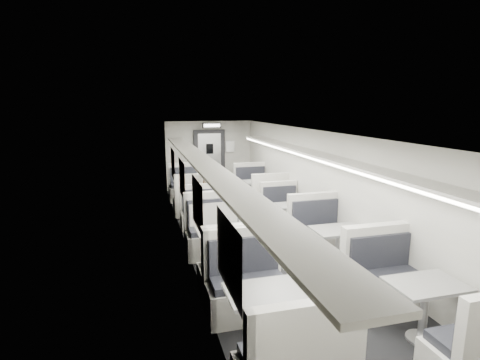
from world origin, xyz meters
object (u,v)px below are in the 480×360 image
booth_left_b (206,222)px  booth_right_a (259,193)px  booth_left_a (190,194)px  booth_right_c (338,249)px  booth_left_c (224,251)px  passenger (211,191)px  vestibule_door (210,160)px  booth_right_b (292,218)px  booth_left_d (266,321)px  booth_right_d (424,311)px  exit_sign (212,125)px

booth_left_b → booth_right_a: bearing=48.7°
booth_left_a → booth_right_c: 5.37m
booth_left_c → passenger: passenger is taller
booth_right_c → vestibule_door: size_ratio=1.07×
booth_right_b → passenger: size_ratio=1.26×
booth_left_d → booth_right_d: (2.00, -0.29, -0.02)m
booth_left_c → booth_left_a: bearing=90.0°
booth_right_b → passenger: (-1.65, 1.40, 0.43)m
booth_left_a → booth_right_b: 3.51m
booth_right_d → passenger: bearing=106.4°
booth_right_a → exit_sign: 2.99m
booth_right_a → booth_right_c: size_ratio=0.96×
booth_left_c → booth_right_c: size_ratio=1.04×
booth_right_c → booth_left_d: bearing=-137.3°
booth_left_c → booth_right_d: booth_left_c is taller
exit_sign → booth_right_c: bearing=-81.5°
booth_right_a → passenger: size_ratio=1.38×
booth_left_b → passenger: passenger is taller
booth_left_d → vestibule_door: bearing=83.7°
booth_left_a → booth_right_d: booth_right_d is taller
booth_right_a → passenger: (-1.65, -1.10, 0.40)m
booth_left_b → booth_left_d: booth_left_d is taller
booth_right_a → booth_right_b: (0.00, -2.50, -0.03)m
booth_left_d → booth_right_a: (2.00, 6.44, -0.03)m
booth_right_b → vestibule_door: 5.21m
booth_right_b → exit_sign: (-1.00, 4.58, 1.93)m
booth_left_c → exit_sign: exit_sign is taller
booth_right_b → vestibule_door: vestibule_door is taller
booth_right_d → vestibule_door: bearing=96.1°
booth_left_b → booth_right_a: 3.03m
booth_left_c → booth_right_d: (2.00, -2.55, -0.02)m
booth_left_d → vestibule_door: vestibule_door is taller
booth_right_b → vestibule_door: size_ratio=0.94×
booth_left_c → booth_left_d: (0.00, -2.26, -0.00)m
exit_sign → booth_left_d: bearing=-96.7°
booth_left_d → booth_right_b: booth_left_d is taller
booth_left_a → exit_sign: bearing=59.5°
booth_left_a → vestibule_door: bearing=65.4°
booth_right_d → booth_left_c: bearing=128.1°
booth_left_a → vestibule_door: (1.00, 2.18, 0.65)m
booth_right_d → booth_left_d: bearing=171.8°
booth_right_b → vestibule_door: (-1.00, 5.07, 0.69)m
booth_left_a → booth_left_c: (0.00, -4.57, 0.03)m
booth_right_b → exit_sign: bearing=102.3°
booth_left_c → vestibule_door: bearing=81.6°
booth_right_a → booth_right_b: size_ratio=1.09×
booth_left_b → booth_left_c: (0.00, -1.90, 0.07)m
booth_left_a → booth_left_d: booth_left_d is taller
booth_right_b → booth_right_c: size_ratio=0.88×
exit_sign → booth_right_d: bearing=-83.5°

